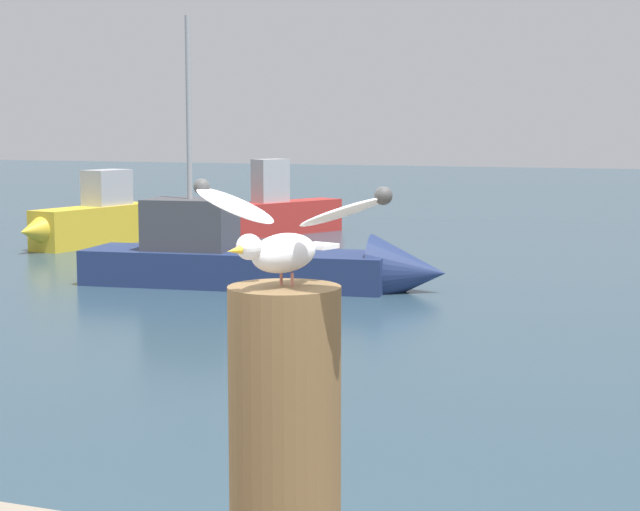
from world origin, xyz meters
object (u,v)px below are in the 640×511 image
seagull (283,235)px  boat_yellow (90,220)px  boat_navy (269,261)px  boat_red (287,212)px  mooring_post (285,456)px

seagull → boat_yellow: (-11.38, 16.34, -1.69)m
boat_yellow → boat_navy: size_ratio=0.62×
boat_red → boat_navy: boat_navy is taller
mooring_post → seagull: size_ratio=1.44×
mooring_post → boat_navy: boat_navy is taller
boat_yellow → seagull: bearing=-55.1°
boat_yellow → boat_navy: (5.77, -3.80, -0.14)m
mooring_post → seagull: (-0.00, -0.00, 0.57)m
boat_navy → boat_yellow: bearing=146.6°
boat_red → boat_yellow: (-2.83, -3.80, 0.04)m
mooring_post → seagull: seagull is taller
boat_red → boat_navy: size_ratio=0.63×
boat_red → boat_yellow: bearing=-126.7°
mooring_post → boat_navy: (-5.61, 12.54, -1.25)m
boat_navy → mooring_post: bearing=-65.9°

